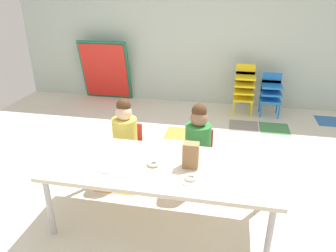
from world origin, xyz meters
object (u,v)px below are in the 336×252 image
(paper_plate_near_edge, at_px, (191,179))
(paper_plate_center_table, at_px, (109,168))
(donut_powdered_loose, at_px, (154,163))
(folded_activity_table, at_px, (105,71))
(craft_table, at_px, (161,170))
(seated_child_middle_seat, at_px, (198,139))
(seated_child_near_camera, at_px, (125,132))
(paper_bag_brown, at_px, (191,155))
(donut_powdered_on_plate, at_px, (191,177))
(kid_chair_blue_stack, at_px, (271,92))
(kid_chair_yellow_stack, at_px, (244,86))

(paper_plate_near_edge, distance_m, paper_plate_center_table, 0.69)
(paper_plate_near_edge, xyz_separation_m, donut_powdered_loose, (-0.33, 0.16, 0.01))
(folded_activity_table, xyz_separation_m, donut_powdered_loose, (1.67, -3.12, 0.07))
(craft_table, relative_size, paper_plate_near_edge, 10.70)
(seated_child_middle_seat, relative_size, donut_powdered_loose, 8.29)
(seated_child_near_camera, bearing_deg, folded_activity_table, 115.84)
(craft_table, relative_size, paper_bag_brown, 8.75)
(craft_table, bearing_deg, donut_powdered_on_plate, -32.14)
(kid_chair_blue_stack, distance_m, paper_bag_brown, 3.02)
(seated_child_near_camera, distance_m, donut_powdered_on_plate, 1.13)
(folded_activity_table, bearing_deg, donut_powdered_loose, -61.89)
(kid_chair_yellow_stack, bearing_deg, donut_powdered_loose, -105.69)
(donut_powdered_on_plate, xyz_separation_m, donut_powdered_loose, (-0.33, 0.16, -0.01))
(kid_chair_blue_stack, distance_m, folded_activity_table, 2.91)
(paper_plate_center_table, bearing_deg, donut_powdered_on_plate, -3.12)
(paper_bag_brown, bearing_deg, seated_child_near_camera, 141.76)
(craft_table, xyz_separation_m, seated_child_middle_seat, (0.24, 0.63, 0.01))
(donut_powdered_on_plate, bearing_deg, craft_table, 147.86)
(seated_child_middle_seat, xyz_separation_m, paper_plate_near_edge, (0.03, -0.80, 0.04))
(paper_bag_brown, relative_size, paper_plate_center_table, 1.22)
(craft_table, bearing_deg, folded_activity_table, 119.11)
(seated_child_near_camera, height_order, paper_bag_brown, seated_child_near_camera)
(seated_child_near_camera, relative_size, kid_chair_yellow_stack, 1.15)
(craft_table, relative_size, donut_powdered_on_plate, 18.81)
(craft_table, height_order, kid_chair_yellow_stack, kid_chair_yellow_stack)
(paper_plate_near_edge, height_order, donut_powdered_on_plate, donut_powdered_on_plate)
(kid_chair_yellow_stack, relative_size, folded_activity_table, 0.74)
(folded_activity_table, xyz_separation_m, paper_plate_center_table, (1.31, -3.24, 0.06))
(seated_child_middle_seat, height_order, kid_chair_blue_stack, seated_child_middle_seat)
(folded_activity_table, height_order, paper_bag_brown, folded_activity_table)
(craft_table, bearing_deg, donut_powdered_loose, -169.09)
(paper_plate_near_edge, xyz_separation_m, paper_plate_center_table, (-0.69, 0.04, 0.00))
(seated_child_middle_seat, bearing_deg, folded_activity_table, 128.49)
(seated_child_middle_seat, distance_m, folded_activity_table, 3.16)
(kid_chair_yellow_stack, distance_m, kid_chair_blue_stack, 0.43)
(donut_powdered_loose, bearing_deg, kid_chair_yellow_stack, 74.31)
(seated_child_middle_seat, bearing_deg, donut_powdered_loose, -115.45)
(seated_child_near_camera, bearing_deg, kid_chair_blue_stack, 52.91)
(folded_activity_table, height_order, paper_plate_near_edge, folded_activity_table)
(seated_child_middle_seat, distance_m, paper_plate_near_edge, 0.80)
(folded_activity_table, bearing_deg, kid_chair_yellow_stack, -5.19)
(craft_table, relative_size, kid_chair_blue_stack, 2.83)
(kid_chair_blue_stack, relative_size, paper_plate_center_table, 3.78)
(paper_bag_brown, height_order, paper_plate_center_table, paper_bag_brown)
(kid_chair_blue_stack, relative_size, paper_plate_near_edge, 3.78)
(donut_powdered_loose, bearing_deg, craft_table, 10.91)
(craft_table, height_order, donut_powdered_on_plate, donut_powdered_on_plate)
(kid_chair_yellow_stack, height_order, paper_plate_near_edge, kid_chair_yellow_stack)
(kid_chair_blue_stack, distance_m, donut_powdered_on_plate, 3.19)
(kid_chair_blue_stack, bearing_deg, donut_powdered_on_plate, -106.48)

